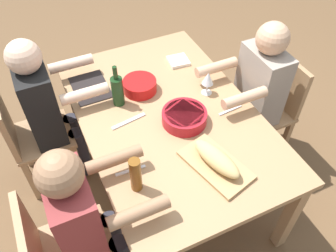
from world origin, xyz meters
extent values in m
plane|color=brown|center=(0.00, 0.00, 0.00)|extent=(8.00, 8.00, 0.00)
cube|color=#A87F56|center=(0.00, 0.00, 0.72)|extent=(1.65, 1.06, 0.04)
cube|color=#A87F56|center=(-0.76, -0.47, 0.35)|extent=(0.07, 0.07, 0.70)
cube|color=#A87F56|center=(0.76, -0.47, 0.35)|extent=(0.07, 0.07, 0.70)
cube|color=#A87F56|center=(0.76, 0.47, 0.35)|extent=(0.07, 0.07, 0.70)
cube|color=#A87F56|center=(0.45, 0.77, 0.44)|extent=(0.40, 0.40, 0.03)
cube|color=#A87F56|center=(0.45, 0.95, 0.65)|extent=(0.38, 0.04, 0.40)
cube|color=#A87F56|center=(0.62, 0.60, 0.21)|extent=(0.04, 0.04, 0.42)
cube|color=#A87F56|center=(0.28, 0.60, 0.21)|extent=(0.04, 0.04, 0.42)
cube|color=#A87F56|center=(0.62, 0.94, 0.21)|extent=(0.04, 0.04, 0.42)
cube|color=#A87F56|center=(0.28, 0.94, 0.21)|extent=(0.04, 0.04, 0.42)
cylinder|color=#2D2D38|center=(0.53, 0.55, 0.23)|extent=(0.11, 0.11, 0.45)
cylinder|color=#2D2D38|center=(0.37, 0.55, 0.23)|extent=(0.11, 0.11, 0.45)
cube|color=black|center=(0.45, 0.71, 0.73)|extent=(0.34, 0.20, 0.55)
cylinder|color=beige|center=(0.62, 0.44, 0.85)|extent=(0.07, 0.30, 0.07)
cylinder|color=beige|center=(0.28, 0.44, 0.85)|extent=(0.07, 0.30, 0.07)
sphere|color=beige|center=(0.45, 0.71, 1.09)|extent=(0.21, 0.21, 0.21)
cube|color=#A87F56|center=(0.00, -0.77, 0.44)|extent=(0.40, 0.40, 0.03)
cube|color=#A87F56|center=(0.00, -0.95, 0.65)|extent=(0.38, 0.04, 0.40)
cube|color=#A87F56|center=(-0.17, -0.60, 0.21)|extent=(0.04, 0.04, 0.42)
cube|color=#A87F56|center=(0.17, -0.60, 0.21)|extent=(0.04, 0.04, 0.42)
cube|color=#A87F56|center=(-0.17, -0.94, 0.21)|extent=(0.04, 0.04, 0.42)
cube|color=#A87F56|center=(0.17, -0.94, 0.21)|extent=(0.04, 0.04, 0.42)
cylinder|color=#2D2D38|center=(-0.08, -0.55, 0.23)|extent=(0.11, 0.11, 0.45)
cylinder|color=#2D2D38|center=(0.08, -0.55, 0.23)|extent=(0.11, 0.11, 0.45)
cube|color=gray|center=(0.00, -0.71, 0.73)|extent=(0.34, 0.20, 0.55)
cylinder|color=tan|center=(-0.17, -0.44, 0.85)|extent=(0.07, 0.30, 0.07)
cylinder|color=tan|center=(0.17, -0.44, 0.85)|extent=(0.07, 0.30, 0.07)
sphere|color=tan|center=(0.00, -0.71, 1.09)|extent=(0.21, 0.21, 0.21)
cube|color=#A87F56|center=(-0.45, 0.77, 0.44)|extent=(0.40, 0.40, 0.03)
cube|color=#A87F56|center=(-0.45, 0.95, 0.65)|extent=(0.38, 0.04, 0.40)
cube|color=#A87F56|center=(-0.28, 0.60, 0.21)|extent=(0.04, 0.04, 0.42)
cube|color=#A87F56|center=(-0.28, 0.94, 0.21)|extent=(0.04, 0.04, 0.42)
cylinder|color=#2D2D38|center=(-0.37, 0.55, 0.23)|extent=(0.11, 0.11, 0.45)
cube|color=maroon|center=(-0.45, 0.71, 0.73)|extent=(0.34, 0.20, 0.55)
cylinder|color=#9E7251|center=(-0.28, 0.44, 0.85)|extent=(0.07, 0.30, 0.07)
cylinder|color=#9E7251|center=(-0.62, 0.44, 0.85)|extent=(0.07, 0.30, 0.07)
sphere|color=#9E7251|center=(-0.45, 0.71, 1.09)|extent=(0.21, 0.21, 0.21)
cylinder|color=#B21923|center=(-0.10, -0.06, 0.78)|extent=(0.27, 0.27, 0.08)
cylinder|color=#2D7028|center=(-0.10, -0.06, 0.80)|extent=(0.24, 0.24, 0.03)
cylinder|color=red|center=(0.28, 0.07, 0.78)|extent=(0.22, 0.22, 0.08)
cylinder|color=orange|center=(0.28, 0.07, 0.81)|extent=(0.20, 0.20, 0.03)
cube|color=tan|center=(-0.48, -0.06, 0.75)|extent=(0.44, 0.32, 0.02)
ellipsoid|color=tan|center=(-0.48, -0.06, 0.81)|extent=(0.34, 0.19, 0.09)
cylinder|color=#193819|center=(0.23, 0.24, 0.84)|extent=(0.08, 0.08, 0.20)
cylinder|color=#193819|center=(0.23, 0.24, 0.98)|extent=(0.03, 0.03, 0.09)
cylinder|color=brown|center=(-0.42, 0.38, 0.85)|extent=(0.06, 0.06, 0.22)
cylinder|color=silver|center=(0.07, -0.32, 0.74)|extent=(0.07, 0.07, 0.01)
cylinder|color=silver|center=(0.07, -0.32, 0.78)|extent=(0.01, 0.01, 0.07)
cone|color=silver|center=(0.07, -0.32, 0.86)|extent=(0.08, 0.08, 0.08)
cube|color=black|center=(0.45, 0.37, 0.74)|extent=(0.32, 0.23, 0.01)
cube|color=silver|center=(-0.14, -0.37, 0.74)|extent=(0.03, 0.17, 0.01)
cube|color=silver|center=(-0.31, 0.37, 0.74)|extent=(0.03, 0.17, 0.01)
cube|color=silver|center=(0.04, 0.25, 0.74)|extent=(0.06, 0.23, 0.01)
cube|color=white|center=(0.46, -0.30, 0.75)|extent=(0.15, 0.15, 0.02)
camera|label=1|loc=(-1.41, 0.66, 2.28)|focal=37.30mm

